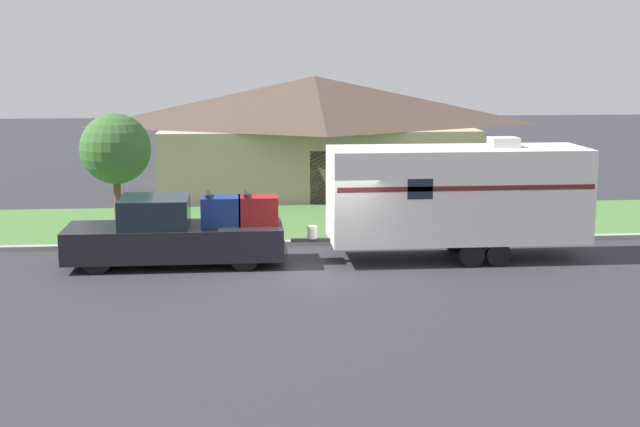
# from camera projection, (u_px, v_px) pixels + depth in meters

# --- Properties ---
(ground_plane) EXTENTS (120.00, 120.00, 0.00)m
(ground_plane) POSITION_uv_depth(u_px,v_px,m) (334.00, 274.00, 24.07)
(ground_plane) COLOR #2D2D33
(curb_strip) EXTENTS (80.00, 0.30, 0.14)m
(curb_strip) POSITION_uv_depth(u_px,v_px,m) (321.00, 242.00, 27.73)
(curb_strip) COLOR #999993
(curb_strip) RESTS_ON ground_plane
(lawn_strip) EXTENTS (80.00, 7.00, 0.03)m
(lawn_strip) POSITION_uv_depth(u_px,v_px,m) (311.00, 222.00, 31.31)
(lawn_strip) COLOR #477538
(lawn_strip) RESTS_ON ground_plane
(house_across_street) EXTENTS (13.96, 7.55, 4.92)m
(house_across_street) POSITION_uv_depth(u_px,v_px,m) (315.00, 132.00, 38.16)
(house_across_street) COLOR tan
(house_across_street) RESTS_ON ground_plane
(pickup_truck) EXTENTS (6.14, 2.08, 2.04)m
(pickup_truck) POSITION_uv_depth(u_px,v_px,m) (178.00, 233.00, 24.95)
(pickup_truck) COLOR black
(pickup_truck) RESTS_ON ground_plane
(travel_trailer) EXTENTS (8.44, 2.35, 3.52)m
(travel_trailer) POSITION_uv_depth(u_px,v_px,m) (457.00, 194.00, 25.50)
(travel_trailer) COLOR black
(travel_trailer) RESTS_ON ground_plane
(mailbox) EXTENTS (0.48, 0.20, 1.34)m
(mailbox) POSITION_uv_depth(u_px,v_px,m) (487.00, 204.00, 29.03)
(mailbox) COLOR brown
(mailbox) RESTS_ON ground_plane
(tree_in_yard) EXTENTS (2.37, 2.37, 3.92)m
(tree_in_yard) POSITION_uv_depth(u_px,v_px,m) (115.00, 149.00, 29.75)
(tree_in_yard) COLOR brown
(tree_in_yard) RESTS_ON ground_plane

